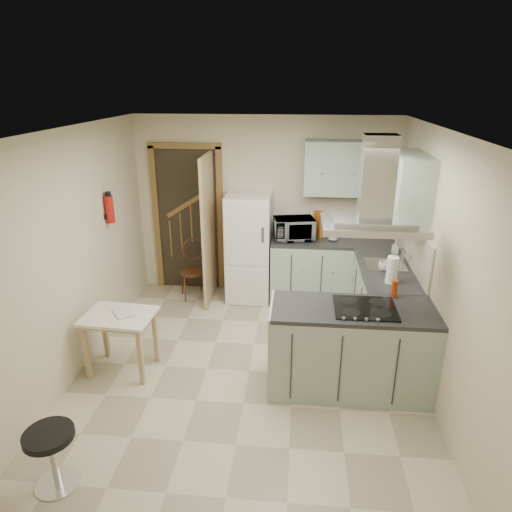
# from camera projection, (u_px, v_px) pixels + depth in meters

# --- Properties ---
(floor) EXTENTS (4.20, 4.20, 0.00)m
(floor) POSITION_uv_depth(u_px,v_px,m) (249.00, 371.00, 4.89)
(floor) COLOR beige
(floor) RESTS_ON ground
(ceiling) EXTENTS (4.20, 4.20, 0.00)m
(ceiling) POSITION_uv_depth(u_px,v_px,m) (248.00, 131.00, 4.00)
(ceiling) COLOR silver
(ceiling) RESTS_ON back_wall
(back_wall) EXTENTS (3.60, 0.00, 3.60)m
(back_wall) POSITION_uv_depth(u_px,v_px,m) (265.00, 207.00, 6.40)
(back_wall) COLOR beige
(back_wall) RESTS_ON floor
(left_wall) EXTENTS (0.00, 4.20, 4.20)m
(left_wall) POSITION_uv_depth(u_px,v_px,m) (72.00, 256.00, 4.60)
(left_wall) COLOR beige
(left_wall) RESTS_ON floor
(right_wall) EXTENTS (0.00, 4.20, 4.20)m
(right_wall) POSITION_uv_depth(u_px,v_px,m) (439.00, 270.00, 4.28)
(right_wall) COLOR beige
(right_wall) RESTS_ON floor
(doorway) EXTENTS (1.10, 0.12, 2.10)m
(doorway) POSITION_uv_depth(u_px,v_px,m) (188.00, 220.00, 6.54)
(doorway) COLOR brown
(doorway) RESTS_ON floor
(fridge) EXTENTS (0.60, 0.60, 1.50)m
(fridge) POSITION_uv_depth(u_px,v_px,m) (249.00, 248.00, 6.31)
(fridge) COLOR white
(fridge) RESTS_ON floor
(counter_back) EXTENTS (1.08, 0.60, 0.90)m
(counter_back) POSITION_uv_depth(u_px,v_px,m) (310.00, 270.00, 6.35)
(counter_back) COLOR #9EB2A0
(counter_back) RESTS_ON floor
(counter_right) EXTENTS (0.60, 1.95, 0.90)m
(counter_right) POSITION_uv_depth(u_px,v_px,m) (379.00, 293.00, 5.64)
(counter_right) COLOR #9EB2A0
(counter_right) RESTS_ON floor
(splashback) EXTENTS (1.68, 0.02, 0.50)m
(splashback) POSITION_uv_depth(u_px,v_px,m) (334.00, 216.00, 6.34)
(splashback) COLOR beige
(splashback) RESTS_ON counter_back
(wall_cabinet_back) EXTENTS (0.85, 0.35, 0.70)m
(wall_cabinet_back) POSITION_uv_depth(u_px,v_px,m) (337.00, 168.00, 5.93)
(wall_cabinet_back) COLOR #9EB2A0
(wall_cabinet_back) RESTS_ON back_wall
(wall_cabinet_right) EXTENTS (0.35, 0.90, 0.70)m
(wall_cabinet_right) POSITION_uv_depth(u_px,v_px,m) (408.00, 187.00, 4.87)
(wall_cabinet_right) COLOR #9EB2A0
(wall_cabinet_right) RESTS_ON right_wall
(peninsula) EXTENTS (1.55, 0.65, 0.90)m
(peninsula) POSITION_uv_depth(u_px,v_px,m) (351.00, 349.00, 4.47)
(peninsula) COLOR #9EB2A0
(peninsula) RESTS_ON floor
(hob) EXTENTS (0.58, 0.50, 0.01)m
(hob) POSITION_uv_depth(u_px,v_px,m) (365.00, 308.00, 4.30)
(hob) COLOR black
(hob) RESTS_ON peninsula
(extractor_hood) EXTENTS (0.90, 0.55, 0.10)m
(extractor_hood) POSITION_uv_depth(u_px,v_px,m) (373.00, 225.00, 4.01)
(extractor_hood) COLOR silver
(extractor_hood) RESTS_ON ceiling
(sink) EXTENTS (0.45, 0.40, 0.01)m
(sink) POSITION_uv_depth(u_px,v_px,m) (385.00, 265.00, 5.32)
(sink) COLOR silver
(sink) RESTS_ON counter_right
(fire_extinguisher) EXTENTS (0.10, 0.10, 0.32)m
(fire_extinguisher) POSITION_uv_depth(u_px,v_px,m) (110.00, 209.00, 5.35)
(fire_extinguisher) COLOR #B2140F
(fire_extinguisher) RESTS_ON left_wall
(drop_leaf_table) EXTENTS (0.74, 0.58, 0.66)m
(drop_leaf_table) POSITION_uv_depth(u_px,v_px,m) (122.00, 343.00, 4.80)
(drop_leaf_table) COLOR tan
(drop_leaf_table) RESTS_ON floor
(bentwood_chair) EXTENTS (0.45, 0.45, 0.77)m
(bentwood_chair) POSITION_uv_depth(u_px,v_px,m) (192.00, 272.00, 6.44)
(bentwood_chair) COLOR #472917
(bentwood_chair) RESTS_ON floor
(stool) EXTENTS (0.40, 0.40, 0.50)m
(stool) POSITION_uv_depth(u_px,v_px,m) (53.00, 458.00, 3.43)
(stool) COLOR black
(stool) RESTS_ON floor
(microwave) EXTENTS (0.59, 0.46, 0.29)m
(microwave) POSITION_uv_depth(u_px,v_px,m) (294.00, 229.00, 6.14)
(microwave) COLOR black
(microwave) RESTS_ON counter_back
(kettle) EXTENTS (0.14, 0.14, 0.19)m
(kettle) POSITION_uv_depth(u_px,v_px,m) (333.00, 233.00, 6.11)
(kettle) COLOR silver
(kettle) RESTS_ON counter_back
(cereal_box) EXTENTS (0.17, 0.24, 0.34)m
(cereal_box) POSITION_uv_depth(u_px,v_px,m) (320.00, 224.00, 6.28)
(cereal_box) COLOR #BF5E16
(cereal_box) RESTS_ON counter_back
(soap_bottle) EXTENTS (0.08, 0.08, 0.17)m
(soap_bottle) POSITION_uv_depth(u_px,v_px,m) (395.00, 247.00, 5.65)
(soap_bottle) COLOR silver
(soap_bottle) RESTS_ON counter_right
(paper_towel) EXTENTS (0.15, 0.15, 0.30)m
(paper_towel) POSITION_uv_depth(u_px,v_px,m) (392.00, 269.00, 4.80)
(paper_towel) COLOR white
(paper_towel) RESTS_ON counter_right
(cup) EXTENTS (0.15, 0.15, 0.11)m
(cup) POSITION_uv_depth(u_px,v_px,m) (385.00, 266.00, 5.15)
(cup) COLOR silver
(cup) RESTS_ON counter_right
(red_bottle) EXTENTS (0.06, 0.06, 0.17)m
(red_bottle) POSITION_uv_depth(u_px,v_px,m) (395.00, 289.00, 4.51)
(red_bottle) COLOR #BC3E10
(red_bottle) RESTS_ON peninsula
(book) EXTENTS (0.30, 0.31, 0.11)m
(book) POSITION_uv_depth(u_px,v_px,m) (114.00, 311.00, 4.65)
(book) COLOR maroon
(book) RESTS_ON drop_leaf_table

